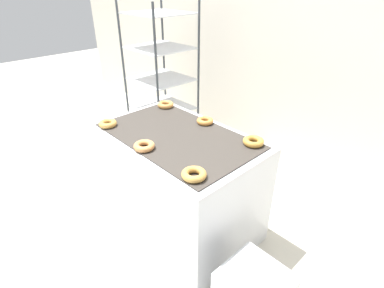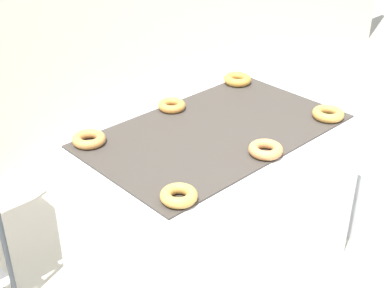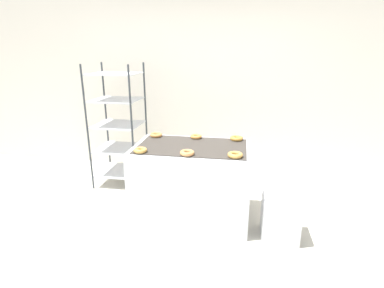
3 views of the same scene
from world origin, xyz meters
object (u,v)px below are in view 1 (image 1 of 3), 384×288
Objects in this scene: donut_near_right at (194,174)px; donut_far_right at (253,141)px; donut_near_left at (108,124)px; donut_near_center at (144,146)px; baking_rack_cart at (161,79)px; donut_far_left at (166,105)px; fryer_machine at (178,182)px; donut_far_center at (206,121)px.

donut_near_right is 1.01× the size of donut_far_right.
donut_near_center is (0.47, 0.00, -0.00)m from donut_near_left.
baking_rack_cart reaches higher than donut_far_left.
donut_near_right and donut_far_right have the same top height.
fryer_machine is 0.53m from donut_near_center.
donut_far_right is at bearing 0.65° from donut_far_left.
baking_rack_cart is at bearing 122.66° from donut_near_left.
baking_rack_cart is 1.24m from donut_near_left.
fryer_machine is at bearing -33.57° from baking_rack_cart.
donut_near_left is (-0.47, -0.29, 0.44)m from fryer_machine.
donut_near_left is 0.94× the size of donut_far_right.
baking_rack_cart is 11.36× the size of donut_near_right.
donut_far_left reaches higher than donut_far_center.
baking_rack_cart is (-1.15, 0.76, 0.42)m from fryer_machine.
baking_rack_cart reaches higher than fryer_machine.
donut_far_center reaches higher than fryer_machine.
donut_near_right reaches higher than fryer_machine.
donut_near_center and donut_far_left have the same top height.
donut_far_left is at bearing -178.67° from donut_far_center.
donut_near_left is (0.67, -1.05, 0.02)m from baking_rack_cart.
donut_far_left is at bearing 149.54° from donut_near_right.
donut_far_right is at bearing 31.63° from donut_near_left.
donut_far_right is at bearing -16.33° from baking_rack_cart.
donut_near_left is at bearing -129.74° from donut_far_center.
donut_far_center is at bearing 89.12° from fryer_machine.
donut_near_left is 0.96× the size of donut_far_left.
donut_near_right is at bearing 1.85° from donut_near_center.
donut_far_right reaches higher than donut_near_left.
donut_near_right is at bearing -30.38° from fryer_machine.
donut_near_right is 0.56m from donut_far_right.
donut_far_right is at bearing -0.07° from donut_far_center.
fryer_machine is 8.81× the size of donut_near_center.
baking_rack_cart reaches higher than donut_near_right.
donut_far_left is 0.48m from donut_far_center.
donut_near_center is at bearing -128.70° from donut_far_right.
donut_near_center is at bearing -178.15° from donut_near_right.
fryer_machine is 9.19× the size of donut_near_left.
donut_near_center is at bearing -42.43° from baking_rack_cart.
donut_far_left is at bearing 129.90° from donut_near_center.
fryer_machine is 8.63× the size of donut_far_right.
donut_near_center reaches higher than donut_far_center.
donut_near_right is (0.46, -0.27, 0.44)m from fryer_machine.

